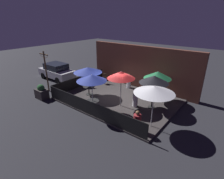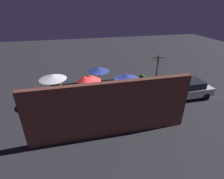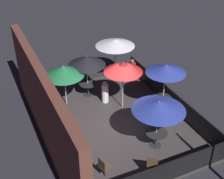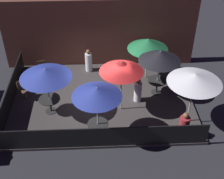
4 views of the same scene
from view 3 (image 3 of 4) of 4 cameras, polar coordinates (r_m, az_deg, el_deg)
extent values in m
plane|color=#26262B|center=(14.86, 0.63, -6.00)|extent=(60.00, 60.00, 0.00)
cube|color=#383333|center=(14.82, 0.64, -5.81)|extent=(8.36, 6.03, 0.12)
cube|color=brown|center=(12.96, -12.40, -3.14)|extent=(9.96, 0.36, 3.69)
cube|color=black|center=(15.79, 10.42, -1.39)|extent=(8.16, 0.05, 0.95)
cube|color=black|center=(11.83, 9.61, -14.82)|extent=(0.05, 5.83, 0.95)
cylinder|color=#B2B2B7|center=(15.00, 9.48, 0.22)|extent=(0.05, 0.05, 2.47)
cone|color=#283893|center=(14.49, 9.84, 3.73)|extent=(1.87, 1.87, 0.39)
cylinder|color=#B2B2B7|center=(12.87, 8.25, -6.30)|extent=(0.05, 0.05, 2.23)
cone|color=#283893|center=(12.33, 8.58, -2.94)|extent=(2.16, 2.16, 0.40)
cylinder|color=#B2B2B7|center=(16.07, -4.52, 2.47)|extent=(0.05, 0.05, 2.27)
cone|color=black|center=(15.65, -4.66, 5.32)|extent=(1.91, 1.91, 0.49)
cylinder|color=#B2B2B7|center=(14.98, 1.99, 0.68)|extent=(0.05, 0.05, 2.49)
cone|color=red|center=(14.49, 2.06, 4.10)|extent=(1.84, 1.84, 0.47)
cylinder|color=#B2B2B7|center=(15.47, -8.57, 0.72)|extent=(0.05, 0.05, 2.18)
cone|color=#1E6B3D|center=(15.06, -8.82, 3.44)|extent=(1.97, 1.97, 0.51)
cylinder|color=#B2B2B7|center=(17.55, 0.56, 5.52)|extent=(0.05, 0.05, 2.42)
cone|color=silver|center=(17.12, 0.58, 8.58)|extent=(2.16, 2.16, 0.38)
cylinder|color=black|center=(15.67, 9.09, -3.59)|extent=(0.46, 0.46, 0.02)
cylinder|color=black|center=(15.48, 9.20, -2.60)|extent=(0.08, 0.08, 0.68)
cylinder|color=black|center=(15.29, 9.31, -1.49)|extent=(0.83, 0.83, 0.04)
cylinder|color=black|center=(13.57, 7.89, -9.98)|extent=(0.51, 0.51, 0.02)
cylinder|color=black|center=(13.36, 7.99, -8.94)|extent=(0.08, 0.08, 0.67)
cylinder|color=black|center=(13.14, 8.11, -7.78)|extent=(0.93, 0.93, 0.04)
cylinder|color=black|center=(16.65, -4.36, -0.91)|extent=(0.50, 0.50, 0.02)
cylinder|color=black|center=(16.47, -4.40, 0.05)|extent=(0.08, 0.08, 0.68)
cylinder|color=black|center=(16.29, -4.46, 1.11)|extent=(0.91, 0.91, 0.04)
cube|color=#4C3828|center=(12.08, -1.18, -14.77)|extent=(0.10, 0.10, 0.44)
cube|color=#4C3828|center=(11.90, -1.19, -13.97)|extent=(0.49, 0.49, 0.04)
cube|color=#4C3828|center=(11.65, -1.91, -13.55)|extent=(0.39, 0.13, 0.44)
cube|color=#4C3828|center=(12.25, 7.32, -14.15)|extent=(0.11, 0.11, 0.48)
cube|color=#4C3828|center=(12.06, 7.41, -13.29)|extent=(0.56, 0.56, 0.04)
cube|color=#4C3828|center=(11.77, 7.41, -13.08)|extent=(0.26, 0.34, 0.44)
cylinder|color=maroon|center=(17.92, 3.65, 3.46)|extent=(0.57, 0.57, 0.98)
sphere|color=brown|center=(17.64, 3.71, 5.19)|extent=(0.23, 0.23, 0.23)
cylinder|color=silver|center=(13.35, -7.71, -8.01)|extent=(0.49, 0.49, 1.01)
sphere|color=brown|center=(12.96, -7.91, -5.91)|extent=(0.23, 0.23, 0.23)
cylinder|color=silver|center=(15.80, -1.27, -0.71)|extent=(0.40, 0.40, 0.98)
sphere|color=#9E704C|center=(15.48, -1.30, 1.17)|extent=(0.22, 0.22, 0.22)
camera|label=1|loc=(23.23, 15.89, 22.63)|focal=28.00mm
camera|label=2|loc=(14.29, -55.02, 13.18)|focal=28.00mm
camera|label=4|loc=(19.56, 37.07, 26.86)|focal=50.00mm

